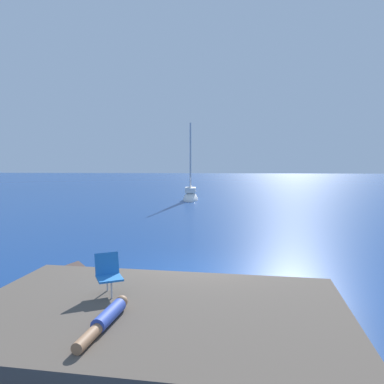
% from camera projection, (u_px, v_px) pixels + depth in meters
% --- Properties ---
extents(ground_plane, '(160.00, 160.00, 0.00)m').
position_uv_depth(ground_plane, '(198.00, 276.00, 10.76)').
color(ground_plane, navy).
extents(shore_ledge, '(7.44, 5.16, 0.64)m').
position_uv_depth(shore_ledge, '(156.00, 324.00, 6.89)').
color(shore_ledge, brown).
rests_on(shore_ledge, ground).
extents(boulder_seaward, '(1.84, 1.96, 1.16)m').
position_uv_depth(boulder_seaward, '(71.00, 292.00, 9.46)').
color(boulder_seaward, brown).
rests_on(boulder_seaward, ground).
extents(boulder_inland, '(0.95, 0.80, 0.54)m').
position_uv_depth(boulder_inland, '(90.00, 293.00, 9.38)').
color(boulder_inland, brown).
rests_on(boulder_inland, ground).
extents(sailboat_near, '(1.38, 3.77, 6.92)m').
position_uv_depth(sailboat_near, '(191.00, 195.00, 30.90)').
color(sailboat_near, white).
rests_on(sailboat_near, ground).
extents(person_sunbather, '(0.42, 1.76, 0.25)m').
position_uv_depth(person_sunbather, '(106.00, 319.00, 6.11)').
color(person_sunbather, '#334CB2').
rests_on(person_sunbather, shore_ledge).
extents(beach_chair, '(0.70, 0.75, 0.80)m').
position_uv_depth(beach_chair, '(108.00, 272.00, 7.56)').
color(beach_chair, blue).
rests_on(beach_chair, shore_ledge).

